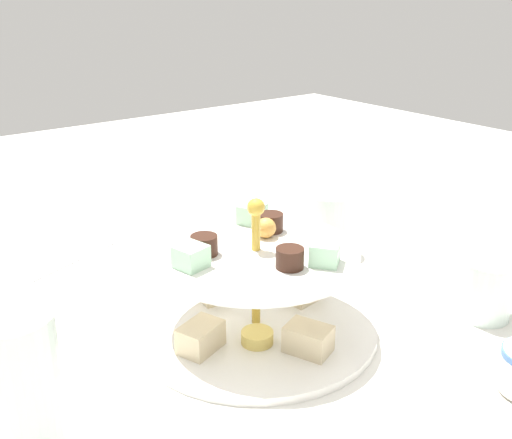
# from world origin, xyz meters

# --- Properties ---
(ground_plane) EXTENTS (2.40, 2.40, 0.00)m
(ground_plane) POSITION_xyz_m (0.00, 0.00, 0.00)
(ground_plane) COLOR silver
(tiered_serving_stand) EXTENTS (0.28, 0.28, 0.16)m
(tiered_serving_stand) POSITION_xyz_m (0.00, -0.00, 0.05)
(tiered_serving_stand) COLOR white
(tiered_serving_stand) RESTS_ON ground_plane
(water_glass_tall_right) EXTENTS (0.07, 0.07, 0.14)m
(water_glass_tall_right) POSITION_xyz_m (0.04, -0.28, 0.07)
(water_glass_tall_right) COLOR silver
(water_glass_tall_right) RESTS_ON ground_plane
(water_glass_short_left) EXTENTS (0.06, 0.06, 0.07)m
(water_glass_short_left) POSITION_xyz_m (0.14, 0.24, 0.04)
(water_glass_short_left) COLOR silver
(water_glass_short_left) RESTS_ON ground_plane
(butter_knife_left) EXTENTS (0.07, 0.16, 0.00)m
(butter_knife_left) POSITION_xyz_m (-0.31, -0.11, 0.00)
(butter_knife_left) COLOR silver
(butter_knife_left) RESTS_ON ground_plane
(water_glass_mid_back) EXTENTS (0.06, 0.06, 0.09)m
(water_glass_mid_back) POSITION_xyz_m (-0.11, 0.23, 0.05)
(water_glass_mid_back) COLOR silver
(water_glass_mid_back) RESTS_ON ground_plane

